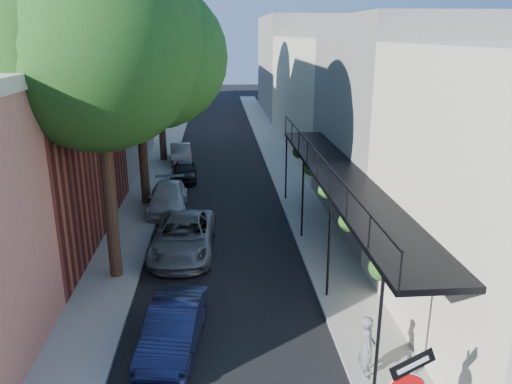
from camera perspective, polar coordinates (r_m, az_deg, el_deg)
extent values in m
cube|color=black|center=(37.17, -4.17, 4.79)|extent=(6.00, 64.00, 0.01)
cube|color=gray|center=(37.36, -10.34, 4.71)|extent=(2.00, 64.00, 0.12)
cube|color=gray|center=(37.39, 1.99, 4.99)|extent=(2.00, 64.00, 0.12)
cube|color=gray|center=(20.83, -18.82, 16.08)|extent=(0.06, 7.00, 4.00)
cube|color=gray|center=(33.65, -20.06, 10.21)|extent=(8.00, 12.00, 9.00)
cube|color=beige|center=(47.20, -15.71, 13.08)|extent=(8.00, 16.00, 10.00)
cube|color=#DA7B6F|center=(61.04, -13.17, 13.22)|extent=(8.00, 12.00, 8.00)
cube|color=gray|center=(23.42, 18.70, 7.52)|extent=(8.00, 10.00, 9.00)
cube|color=beige|center=(37.62, 9.78, 10.92)|extent=(8.00, 20.00, 8.00)
cube|color=gray|center=(55.10, 5.24, 14.21)|extent=(8.00, 16.00, 10.00)
cube|color=black|center=(17.47, 10.05, 1.60)|extent=(2.00, 16.00, 0.15)
cube|color=black|center=(17.04, 7.10, 4.39)|extent=(0.05, 16.00, 0.05)
cylinder|color=black|center=(11.78, 13.78, -16.07)|extent=(0.08, 0.08, 3.40)
cylinder|color=black|center=(25.32, 3.46, 2.89)|extent=(0.08, 0.08, 3.40)
sphere|color=#204A15|center=(12.08, 14.13, -8.42)|extent=(0.60, 0.60, 0.60)
sphere|color=#204A15|center=(17.46, 8.07, 0.15)|extent=(0.60, 0.60, 0.60)
sphere|color=#204A15|center=(23.15, 4.93, 4.61)|extent=(0.60, 0.60, 0.60)
cube|color=black|center=(9.68, 17.45, -18.27)|extent=(0.89, 0.15, 0.58)
cube|color=white|center=(9.65, 17.52, -18.37)|extent=(0.60, 0.10, 0.31)
cylinder|color=#382216|center=(17.32, -16.53, 0.99)|extent=(0.44, 0.44, 7.00)
sphere|color=#204A15|center=(16.66, -17.93, 16.05)|extent=(6.80, 6.80, 6.80)
sphere|color=#204A15|center=(17.39, -11.37, 14.92)|extent=(4.76, 4.76, 4.76)
cylinder|color=#382216|center=(25.05, -12.86, 5.46)|extent=(0.44, 0.44, 6.30)
sphere|color=#204A15|center=(24.54, -13.52, 14.74)|extent=(6.00, 6.00, 6.00)
sphere|color=#204A15|center=(25.29, -9.68, 13.90)|extent=(4.20, 4.20, 4.20)
cylinder|color=#382216|center=(33.76, -10.82, 9.56)|extent=(0.44, 0.44, 7.35)
sphere|color=#204A15|center=(33.45, -11.31, 17.59)|extent=(7.00, 7.00, 7.00)
sphere|color=#204A15|center=(34.35, -8.03, 16.91)|extent=(4.90, 4.90, 4.90)
imported|color=#111738|center=(14.19, -9.39, -15.07)|extent=(1.82, 3.98, 1.26)
imported|color=slate|center=(19.72, -8.29, -5.04)|extent=(2.56, 5.17, 1.41)
imported|color=silver|center=(24.53, -10.03, -0.70)|extent=(1.91, 4.44, 1.27)
imported|color=black|center=(29.52, -8.16, 2.41)|extent=(1.49, 3.43, 1.15)
imported|color=#6D655C|center=(33.53, -8.60, 4.31)|extent=(1.70, 3.91, 1.25)
imported|color=slate|center=(13.05, 12.58, -16.87)|extent=(0.49, 0.66, 1.65)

